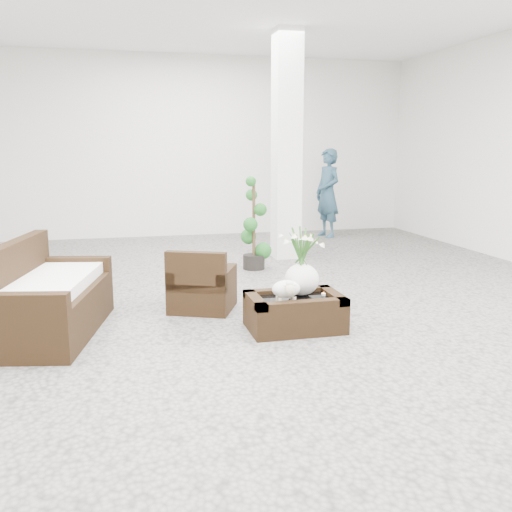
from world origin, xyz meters
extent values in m
plane|color=gray|center=(0.00, 0.00, 0.00)|extent=(11.00, 11.00, 0.00)
cube|color=white|center=(1.20, 2.80, 1.75)|extent=(0.40, 0.40, 3.50)
cube|color=black|center=(0.23, -0.73, 0.16)|extent=(0.90, 0.60, 0.31)
ellipsoid|color=white|center=(0.11, -0.83, 0.42)|extent=(0.28, 0.23, 0.21)
cylinder|color=white|center=(0.53, -0.71, 0.33)|extent=(0.04, 0.04, 0.03)
cube|color=black|center=(-0.53, 0.17, 0.34)|extent=(0.83, 0.82, 0.69)
cube|color=black|center=(-2.04, -0.31, 0.44)|extent=(1.12, 1.78, 0.88)
imported|color=#284759|center=(2.61, 4.65, 0.86)|extent=(0.55, 0.71, 1.72)
camera|label=1|loc=(-1.38, -5.75, 1.75)|focal=39.60mm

